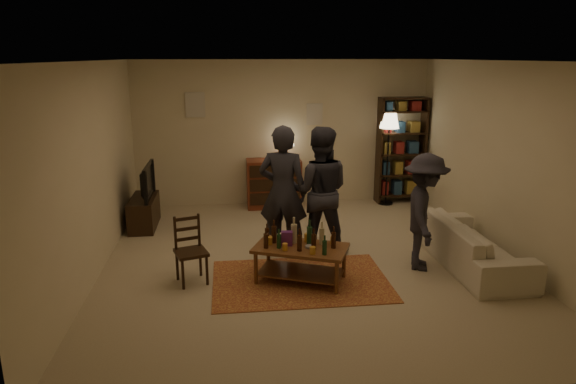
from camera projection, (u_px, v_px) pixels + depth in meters
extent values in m
plane|color=#C6B793|center=(307.00, 261.00, 7.12)|extent=(6.00, 6.00, 0.00)
plane|color=beige|center=(283.00, 133.00, 9.65)|extent=(5.50, 0.00, 5.50)
plane|color=beige|center=(92.00, 172.00, 6.45)|extent=(0.00, 6.00, 6.00)
plane|color=beige|center=(504.00, 161.00, 7.09)|extent=(0.00, 6.00, 6.00)
plane|color=beige|center=(369.00, 248.00, 3.89)|extent=(5.50, 0.00, 5.50)
plane|color=white|center=(309.00, 61.00, 6.42)|extent=(6.00, 6.00, 0.00)
cube|color=beige|center=(195.00, 105.00, 9.30)|extent=(0.35, 0.03, 0.45)
cube|color=beige|center=(315.00, 114.00, 9.61)|extent=(0.30, 0.03, 0.40)
cube|color=maroon|center=(300.00, 281.00, 6.49)|extent=(2.20, 1.50, 0.01)
cube|color=brown|center=(301.00, 248.00, 6.38)|extent=(1.29, 1.01, 0.04)
cube|color=brown|center=(300.00, 272.00, 6.46)|extent=(1.16, 0.88, 0.02)
cylinder|color=brown|center=(256.00, 269.00, 6.34)|extent=(0.05, 0.05, 0.42)
cylinder|color=brown|center=(337.00, 278.00, 6.07)|extent=(0.05, 0.05, 0.42)
cylinder|color=brown|center=(268.00, 254.00, 6.81)|extent=(0.05, 0.05, 0.42)
cylinder|color=brown|center=(344.00, 262.00, 6.54)|extent=(0.05, 0.05, 0.42)
cylinder|color=gold|center=(270.00, 241.00, 6.43)|extent=(0.07, 0.07, 0.10)
cylinder|color=gold|center=(285.00, 247.00, 6.24)|extent=(0.07, 0.07, 0.09)
cylinder|color=gold|center=(307.00, 238.00, 6.53)|extent=(0.07, 0.07, 0.11)
cylinder|color=gold|center=(313.00, 250.00, 6.13)|extent=(0.07, 0.07, 0.09)
cylinder|color=gold|center=(333.00, 240.00, 6.45)|extent=(0.07, 0.07, 0.10)
cube|color=#6C2D7D|center=(287.00, 238.00, 6.42)|extent=(0.15, 0.10, 0.18)
cylinder|color=gray|center=(310.00, 247.00, 6.32)|extent=(0.12, 0.12, 0.03)
cube|color=black|center=(191.00, 253.00, 6.36)|extent=(0.47, 0.47, 0.04)
cylinder|color=black|center=(183.00, 274.00, 6.22)|extent=(0.04, 0.04, 0.39)
cylinder|color=black|center=(207.00, 270.00, 6.34)|extent=(0.04, 0.04, 0.39)
cylinder|color=black|center=(177.00, 265.00, 6.48)|extent=(0.04, 0.04, 0.39)
cylinder|color=black|center=(200.00, 262.00, 6.61)|extent=(0.04, 0.04, 0.39)
cube|color=black|center=(187.00, 231.00, 6.43)|extent=(0.30, 0.12, 0.44)
cube|color=black|center=(144.00, 212.00, 8.50)|extent=(0.40, 1.00, 0.50)
imported|color=black|center=(143.00, 181.00, 8.36)|extent=(0.13, 0.97, 0.56)
cube|color=maroon|center=(274.00, 183.00, 9.59)|extent=(1.00, 0.48, 0.90)
cube|color=black|center=(275.00, 199.00, 9.41)|extent=(0.92, 0.02, 0.22)
cube|color=black|center=(275.00, 185.00, 9.34)|extent=(0.92, 0.02, 0.22)
cube|color=black|center=(275.00, 171.00, 9.27)|extent=(0.92, 0.02, 0.22)
cylinder|color=black|center=(287.00, 158.00, 9.50)|extent=(0.12, 0.12, 0.04)
cylinder|color=black|center=(287.00, 152.00, 9.46)|extent=(0.02, 0.02, 0.22)
cone|color=#FFE5B2|center=(287.00, 140.00, 9.41)|extent=(0.26, 0.26, 0.20)
cube|color=black|center=(379.00, 152.00, 9.74)|extent=(0.04, 0.34, 2.00)
cube|color=black|center=(423.00, 151.00, 9.84)|extent=(0.04, 0.34, 2.00)
cube|color=black|center=(399.00, 194.00, 10.01)|extent=(0.90, 0.34, 0.03)
cube|color=black|center=(400.00, 174.00, 9.90)|extent=(0.90, 0.34, 0.03)
cube|color=black|center=(401.00, 154.00, 9.80)|extent=(0.90, 0.34, 0.03)
cube|color=black|center=(402.00, 133.00, 9.70)|extent=(0.90, 0.34, 0.03)
cube|color=black|center=(403.00, 112.00, 9.59)|extent=(0.90, 0.34, 0.03)
cube|color=black|center=(404.00, 98.00, 9.53)|extent=(0.90, 0.34, 0.03)
cube|color=maroon|center=(384.00, 187.00, 9.93)|extent=(0.12, 0.22, 0.26)
cube|color=navy|center=(396.00, 187.00, 9.96)|extent=(0.15, 0.22, 0.26)
cube|color=olive|center=(410.00, 186.00, 9.99)|extent=(0.18, 0.22, 0.26)
cube|color=navy|center=(385.00, 168.00, 9.83)|extent=(0.12, 0.22, 0.24)
cube|color=olive|center=(398.00, 167.00, 9.86)|extent=(0.15, 0.22, 0.24)
cube|color=maroon|center=(411.00, 167.00, 9.89)|extent=(0.18, 0.22, 0.24)
cube|color=olive|center=(386.00, 147.00, 9.73)|extent=(0.12, 0.22, 0.22)
cube|color=maroon|center=(399.00, 147.00, 9.76)|extent=(0.15, 0.22, 0.22)
cube|color=navy|center=(412.00, 147.00, 9.79)|extent=(0.18, 0.22, 0.22)
cube|color=maroon|center=(387.00, 127.00, 9.63)|extent=(0.12, 0.22, 0.20)
cube|color=navy|center=(400.00, 127.00, 9.66)|extent=(0.15, 0.22, 0.20)
cube|color=olive|center=(414.00, 127.00, 9.69)|extent=(0.18, 0.22, 0.20)
cube|color=navy|center=(388.00, 106.00, 9.53)|extent=(0.12, 0.22, 0.18)
cube|color=olive|center=(401.00, 106.00, 9.56)|extent=(0.15, 0.22, 0.18)
cube|color=maroon|center=(415.00, 106.00, 9.59)|extent=(0.18, 0.22, 0.18)
cylinder|color=black|center=(385.00, 203.00, 9.88)|extent=(0.28, 0.28, 0.03)
cylinder|color=black|center=(387.00, 164.00, 9.69)|extent=(0.03, 0.03, 1.55)
cone|color=#FFE5B2|center=(390.00, 121.00, 9.47)|extent=(0.36, 0.36, 0.28)
imported|color=beige|center=(472.00, 244.00, 6.91)|extent=(0.81, 2.08, 0.61)
imported|color=#222329|center=(283.00, 192.00, 7.09)|extent=(0.79, 0.64, 1.87)
imported|color=#292A32|center=(319.00, 191.00, 7.22)|extent=(1.00, 0.85, 1.83)
imported|color=#26252C|center=(424.00, 212.00, 6.72)|extent=(0.87, 1.14, 1.56)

